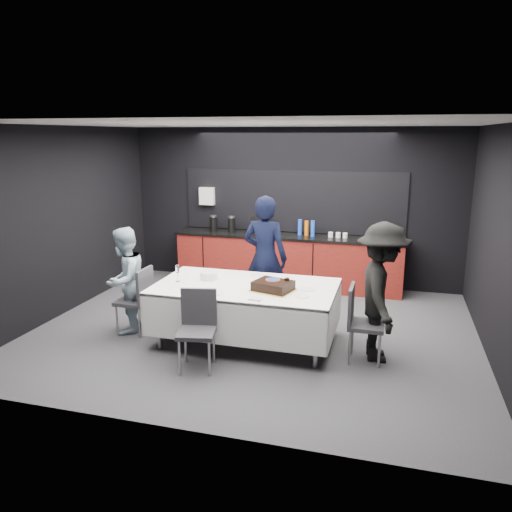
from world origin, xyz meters
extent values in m
plane|color=#444449|center=(0.00, 0.00, 0.00)|extent=(6.00, 6.00, 0.00)
cube|color=white|center=(0.00, 0.00, 2.80)|extent=(6.00, 5.00, 0.04)
cube|color=black|center=(0.00, 2.50, 1.40)|extent=(6.00, 0.04, 2.80)
cube|color=black|center=(0.00, -2.50, 1.40)|extent=(6.00, 0.04, 2.80)
cube|color=black|center=(-3.00, 0.00, 1.40)|extent=(0.04, 5.00, 2.80)
cube|color=black|center=(3.00, 0.00, 1.40)|extent=(0.04, 5.00, 2.80)
cube|color=maroon|center=(0.00, 2.20, 0.45)|extent=(4.00, 0.60, 0.90)
cube|color=black|center=(0.00, 2.20, 0.92)|extent=(4.10, 0.64, 0.04)
cube|color=black|center=(0.00, 2.48, 1.50)|extent=(4.00, 0.03, 1.10)
cube|color=white|center=(-1.60, 2.43, 1.55)|extent=(0.28, 0.12, 0.32)
cylinder|color=black|center=(-1.40, 2.20, 1.07)|extent=(0.14, 0.14, 0.26)
cylinder|color=black|center=(-1.05, 2.20, 1.07)|extent=(0.14, 0.14, 0.26)
cube|color=black|center=(-0.50, 2.20, 1.09)|extent=(0.32, 0.24, 0.30)
cylinder|color=blue|center=(0.20, 2.25, 1.08)|extent=(0.07, 0.07, 0.28)
cylinder|color=orange|center=(0.32, 2.25, 1.07)|extent=(0.07, 0.07, 0.26)
cylinder|color=blue|center=(0.44, 2.18, 1.08)|extent=(0.07, 0.07, 0.28)
cylinder|color=white|center=(0.75, 2.20, 0.98)|extent=(0.08, 0.08, 0.09)
cylinder|color=white|center=(0.88, 2.20, 0.98)|extent=(0.08, 0.08, 0.09)
cylinder|color=white|center=(1.00, 2.20, 0.98)|extent=(0.08, 0.08, 0.09)
cylinder|color=#99999E|center=(-1.40, 2.20, 1.21)|extent=(0.12, 0.12, 0.03)
cylinder|color=#99999E|center=(-1.05, 2.20, 1.21)|extent=(0.12, 0.12, 0.03)
cylinder|color=#99999E|center=(-1.00, -0.90, 0.38)|extent=(0.06, 0.06, 0.75)
cylinder|color=#99999E|center=(-1.00, 0.10, 0.38)|extent=(0.06, 0.06, 0.75)
cylinder|color=#99999E|center=(1.00, -0.90, 0.38)|extent=(0.06, 0.06, 0.75)
cylinder|color=#99999E|center=(1.00, 0.10, 0.38)|extent=(0.06, 0.06, 0.75)
cube|color=white|center=(0.00, -0.40, 0.76)|extent=(2.32, 1.32, 0.04)
cube|color=white|center=(0.00, -1.05, 0.49)|extent=(2.32, 0.02, 0.55)
cube|color=white|center=(0.00, 0.25, 0.49)|extent=(2.32, 0.02, 0.55)
cube|color=white|center=(-1.15, -0.40, 0.49)|extent=(0.02, 1.32, 0.55)
cube|color=white|center=(1.15, -0.40, 0.49)|extent=(0.02, 1.32, 0.55)
cube|color=gold|center=(0.39, -0.52, 0.79)|extent=(0.57, 0.51, 0.01)
cube|color=black|center=(0.39, -0.52, 0.84)|extent=(0.52, 0.46, 0.10)
cube|color=black|center=(0.39, -0.52, 0.89)|extent=(0.52, 0.46, 0.01)
cylinder|color=orange|center=(0.37, -0.46, 0.90)|extent=(0.18, 0.18, 0.00)
cylinder|color=blue|center=(0.37, -0.46, 0.91)|extent=(0.15, 0.15, 0.01)
sphere|color=black|center=(0.57, -0.40, 0.92)|extent=(0.04, 0.04, 0.04)
sphere|color=black|center=(0.59, -0.44, 0.92)|extent=(0.04, 0.04, 0.04)
sphere|color=black|center=(0.55, -0.44, 0.92)|extent=(0.04, 0.04, 0.04)
cylinder|color=white|center=(-0.55, -0.27, 0.83)|extent=(0.23, 0.23, 0.10)
cylinder|color=white|center=(-0.24, -0.82, 0.78)|extent=(0.20, 0.20, 0.01)
cylinder|color=white|center=(0.81, -0.36, 0.78)|extent=(0.21, 0.21, 0.01)
cylinder|color=white|center=(0.79, -0.66, 0.78)|extent=(0.18, 0.18, 0.01)
cylinder|color=white|center=(0.04, 0.08, 0.78)|extent=(0.20, 0.20, 0.01)
cube|color=white|center=(0.29, -0.93, 0.79)|extent=(0.15, 0.11, 0.02)
cylinder|color=white|center=(-0.91, -0.48, 0.78)|extent=(0.06, 0.06, 0.00)
cylinder|color=white|center=(-0.91, -0.48, 0.84)|extent=(0.01, 0.01, 0.12)
cylinder|color=white|center=(-0.91, -0.48, 0.95)|extent=(0.05, 0.05, 0.10)
cube|color=#323338|center=(-1.57, -0.50, 0.45)|extent=(0.42, 0.42, 0.05)
cube|color=#323338|center=(-1.38, -0.50, 0.70)|extent=(0.04, 0.42, 0.45)
cylinder|color=#99999E|center=(-1.74, -0.33, 0.22)|extent=(0.03, 0.03, 0.44)
cylinder|color=#99999E|center=(-1.74, -0.67, 0.22)|extent=(0.03, 0.03, 0.44)
cylinder|color=#99999E|center=(-1.40, -0.33, 0.22)|extent=(0.03, 0.03, 0.44)
cylinder|color=#99999E|center=(-1.40, -0.67, 0.22)|extent=(0.03, 0.03, 0.44)
cube|color=#323338|center=(1.55, -0.54, 0.45)|extent=(0.42, 0.42, 0.05)
cube|color=#323338|center=(1.36, -0.54, 0.70)|extent=(0.04, 0.42, 0.45)
cylinder|color=#99999E|center=(1.72, -0.71, 0.22)|extent=(0.03, 0.03, 0.44)
cylinder|color=#99999E|center=(1.72, -0.37, 0.22)|extent=(0.03, 0.03, 0.44)
cylinder|color=#99999E|center=(1.38, -0.71, 0.22)|extent=(0.03, 0.03, 0.44)
cylinder|color=#99999E|center=(1.38, -0.37, 0.22)|extent=(0.03, 0.03, 0.44)
cube|color=#323338|center=(-0.32, -1.31, 0.45)|extent=(0.50, 0.50, 0.05)
cube|color=#323338|center=(-0.35, -1.12, 0.70)|extent=(0.42, 0.13, 0.45)
cylinder|color=#99999E|center=(-0.45, -1.51, 0.22)|extent=(0.03, 0.03, 0.44)
cylinder|color=#99999E|center=(-0.11, -1.44, 0.22)|extent=(0.03, 0.03, 0.44)
cylinder|color=#99999E|center=(-0.52, -1.18, 0.22)|extent=(0.03, 0.03, 0.44)
cylinder|color=#99999E|center=(-0.18, -1.11, 0.22)|extent=(0.03, 0.03, 0.44)
imported|color=black|center=(0.01, 0.56, 0.92)|extent=(0.72, 0.52, 1.83)
imported|color=silver|center=(-1.70, -0.48, 0.73)|extent=(0.59, 0.74, 1.46)
imported|color=black|center=(1.70, -0.43, 0.84)|extent=(0.77, 1.16, 1.68)
camera|label=1|loc=(1.79, -6.28, 2.67)|focal=35.00mm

